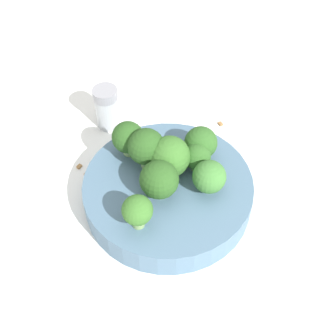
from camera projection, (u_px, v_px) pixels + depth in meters
ground_plane at (168, 201)px, 0.65m from camera, size 3.00×3.00×0.00m
bowl at (168, 192)px, 0.64m from camera, size 0.23×0.23×0.04m
broccoli_floret_0 at (157, 179)px, 0.59m from camera, size 0.05×0.05×0.06m
broccoli_floret_1 at (135, 210)px, 0.56m from camera, size 0.04×0.04×0.05m
broccoli_floret_2 at (170, 157)px, 0.61m from camera, size 0.06×0.06×0.06m
broccoli_floret_3 at (209, 177)px, 0.59m from camera, size 0.04×0.04×0.05m
broccoli_floret_4 at (197, 157)px, 0.62m from camera, size 0.04×0.04×0.04m
broccoli_floret_5 at (128, 138)px, 0.63m from camera, size 0.04×0.04×0.05m
broccoli_floret_6 at (201, 143)px, 0.63m from camera, size 0.05×0.05×0.05m
broccoli_floret_7 at (146, 147)px, 0.61m from camera, size 0.05×0.05×0.06m
pepper_shaker at (107, 107)px, 0.72m from camera, size 0.04×0.04×0.07m
almond_crumb_0 at (218, 122)px, 0.75m from camera, size 0.01×0.01×0.01m
almond_crumb_1 at (79, 166)px, 0.69m from camera, size 0.01×0.01×0.01m
almond_crumb_2 at (86, 173)px, 0.68m from camera, size 0.00×0.01×0.01m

